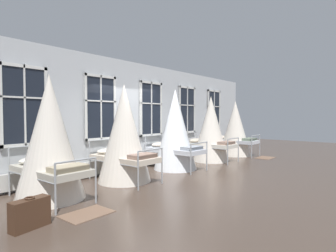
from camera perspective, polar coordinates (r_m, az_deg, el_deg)
name	(u,v)px	position (r m, az deg, el deg)	size (l,w,h in m)	color
ground	(159,175)	(7.84, -1.88, -10.05)	(27.10, 27.10, 0.00)	#4C3D33
back_wall_with_windows	(126,116)	(8.61, -8.60, 2.11)	(14.55, 0.10, 3.31)	silver
window_bank	(129,136)	(8.54, -8.03, -2.06)	(11.14, 0.10, 2.70)	black
cot_second	(50,139)	(5.96, -22.96, -2.42)	(1.33, 1.84, 2.47)	#9EA3A8
cot_third	(124,134)	(7.10, -8.92, -1.66)	(1.33, 1.84, 2.45)	#9EA3A8
cot_fourth	(175,130)	(8.63, 1.47, -0.89)	(1.33, 1.84, 2.46)	#9EA3A8
cot_fifth	(211,129)	(10.28, 8.71, -0.70)	(1.33, 1.83, 2.36)	#9EA3A8
cot_sixth	(235,129)	(11.97, 13.52, -0.54)	(1.33, 1.83, 2.27)	#9EA3A8
rug_second	(87,214)	(5.11, -16.19, -16.83)	(0.80, 0.56, 0.01)	brown
rug_sixth	(265,158)	(11.62, 19.23, -6.13)	(0.80, 0.56, 0.01)	brown
suitcase_dark	(30,214)	(4.74, -26.34, -15.73)	(0.58, 0.29, 0.47)	#472D1E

